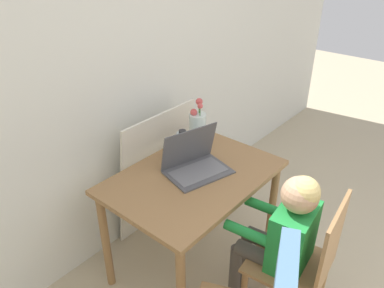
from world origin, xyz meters
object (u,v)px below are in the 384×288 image
(flower_vase, at_px, (197,129))
(water_bottle, at_px, (182,145))
(chair_occupied, at_px, (301,265))
(laptop, at_px, (194,161))
(person_seated, at_px, (283,231))

(flower_vase, xyz_separation_m, water_bottle, (-0.17, -0.02, -0.04))
(chair_occupied, relative_size, flower_vase, 2.63)
(chair_occupied, relative_size, laptop, 2.09)
(water_bottle, bearing_deg, person_seated, -96.21)
(person_seated, xyz_separation_m, flower_vase, (0.25, 0.80, 0.24))
(chair_occupied, distance_m, person_seated, 0.21)
(chair_occupied, bearing_deg, flower_vase, -111.09)
(laptop, bearing_deg, person_seated, -76.34)
(chair_occupied, height_order, laptop, laptop)
(chair_occupied, relative_size, person_seated, 0.89)
(chair_occupied, distance_m, water_bottle, 0.98)
(person_seated, bearing_deg, chair_occupied, 90.00)
(laptop, xyz_separation_m, flower_vase, (0.24, 0.17, 0.07))
(person_seated, relative_size, laptop, 2.34)
(chair_occupied, bearing_deg, water_bottle, -101.00)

